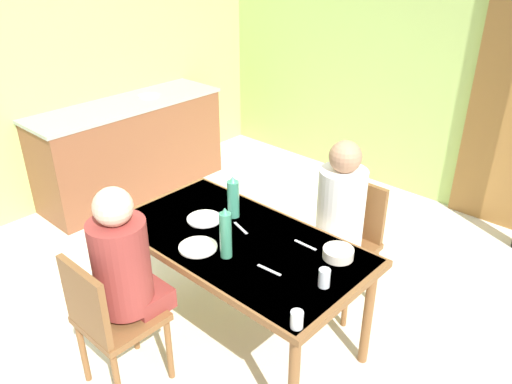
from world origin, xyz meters
name	(u,v)px	position (x,y,z in m)	size (l,w,h in m)	color
ground_plane	(213,314)	(0.00, 0.00, 0.00)	(6.78, 6.78, 0.00)	silver
wall_back	(422,44)	(0.00, 2.61, 1.42)	(4.73, 0.10, 2.84)	#A4C267
wall_left	(88,42)	(-2.26, 0.65, 1.42)	(0.10, 3.91, 2.84)	#A0BF67
kitchen_counter	(131,148)	(-1.93, 0.75, 0.45)	(0.61, 1.85, 0.91)	brown
dining_table	(239,249)	(0.27, -0.01, 0.66)	(1.54, 0.82, 0.73)	brown
chair_near_diner	(108,318)	(0.05, -0.77, 0.50)	(0.40, 0.40, 0.87)	brown
chair_far_diner	(348,237)	(0.54, 0.75, 0.50)	(0.40, 0.40, 0.87)	brown
person_near_diner	(124,263)	(0.05, -0.64, 0.78)	(0.30, 0.37, 0.77)	maroon
person_far_diner	(340,207)	(0.54, 0.62, 0.78)	(0.30, 0.37, 0.77)	silver
water_bottle_green_near	(233,198)	(0.06, 0.16, 0.85)	(0.07, 0.07, 0.27)	#3A8D6E
water_bottle_green_far	(226,234)	(0.34, -0.18, 0.87)	(0.07, 0.07, 0.30)	#3E8F6A
serving_bowl_center	(338,253)	(0.80, 0.23, 0.75)	(0.17, 0.17, 0.06)	#F3E4CC
dinner_plate_near_left	(198,247)	(0.17, -0.23, 0.73)	(0.22, 0.22, 0.01)	white
dinner_plate_near_right	(204,219)	(-0.04, 0.01, 0.73)	(0.21, 0.21, 0.01)	white
drinking_glass_by_near_diner	(297,320)	(0.97, -0.35, 0.77)	(0.06, 0.06, 0.09)	silver
drinking_glass_by_far_diner	(324,278)	(0.89, -0.03, 0.78)	(0.06, 0.06, 0.10)	silver
cutlery_knife_near	(305,245)	(0.59, 0.20, 0.73)	(0.15, 0.02, 0.00)	silver
cutlery_fork_near	(241,228)	(0.20, 0.08, 0.73)	(0.15, 0.02, 0.00)	silver
cutlery_knife_far	(269,270)	(0.60, -0.12, 0.73)	(0.15, 0.02, 0.00)	silver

